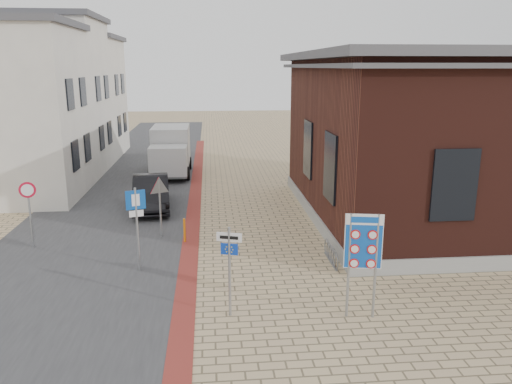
{
  "coord_description": "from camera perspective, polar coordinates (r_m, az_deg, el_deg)",
  "views": [
    {
      "loc": [
        -1.23,
        -12.82,
        6.23
      ],
      "look_at": [
        0.26,
        3.07,
        2.2
      ],
      "focal_mm": 35.0,
      "sensor_mm": 36.0,
      "label": 1
    }
  ],
  "objects": [
    {
      "name": "speed_sign",
      "position": [
        19.0,
        -24.51,
        -1.25
      ],
      "size": [
        0.56,
        0.13,
        2.38
      ],
      "rotation": [
        0.0,
        0.0,
        0.18
      ],
      "color": "gray",
      "rests_on": "ground"
    },
    {
      "name": "bike_rack",
      "position": [
        16.63,
        8.57,
        -7.03
      ],
      "size": [
        0.08,
        1.8,
        0.6
      ],
      "color": "slate",
      "rests_on": "ground"
    },
    {
      "name": "brick_building",
      "position": [
        22.47,
        21.88,
        6.14
      ],
      "size": [
        13.0,
        13.0,
        6.8
      ],
      "color": "gray",
      "rests_on": "ground"
    },
    {
      "name": "bollard",
      "position": [
        18.31,
        -8.17,
        -4.38
      ],
      "size": [
        0.09,
        0.09,
        0.9
      ],
      "primitive_type": "cylinder",
      "rotation": [
        0.0,
        0.0,
        -0.15
      ],
      "color": "orange",
      "rests_on": "ground"
    },
    {
      "name": "sedan",
      "position": [
        22.87,
        -11.9,
        -0.05
      ],
      "size": [
        1.98,
        4.58,
        1.46
      ],
      "primitive_type": "imported",
      "rotation": [
        0.0,
        0.0,
        0.1
      ],
      "color": "black",
      "rests_on": "ground"
    },
    {
      "name": "curb_strip",
      "position": [
        23.67,
        -7.04,
        -1.17
      ],
      "size": [
        0.6,
        40.0,
        0.02
      ],
      "primitive_type": "cube",
      "color": "maroon",
      "rests_on": "ground"
    },
    {
      "name": "yield_sign",
      "position": [
        18.69,
        -10.97,
        -0.08
      ],
      "size": [
        0.76,
        0.38,
        2.26
      ],
      "rotation": [
        0.0,
        0.0,
        0.41
      ],
      "color": "gray",
      "rests_on": "ground"
    },
    {
      "name": "parking_sign",
      "position": [
        15.62,
        -13.51,
        -2.53
      ],
      "size": [
        0.58,
        0.21,
        2.69
      ],
      "rotation": [
        0.0,
        0.0,
        0.29
      ],
      "color": "gray",
      "rests_on": "ground"
    },
    {
      "name": "townhouse_far",
      "position": [
        38.15,
        -20.53,
        10.19
      ],
      "size": [
        7.4,
        6.4,
        8.3
      ],
      "color": "white",
      "rests_on": "ground"
    },
    {
      "name": "road_strip",
      "position": [
        28.83,
        -13.76,
        1.3
      ],
      "size": [
        7.0,
        60.0,
        0.02
      ],
      "primitive_type": "cube",
      "color": "#38383A",
      "rests_on": "ground"
    },
    {
      "name": "box_truck",
      "position": [
        29.82,
        -9.74,
        4.7
      ],
      "size": [
        2.3,
        5.29,
        2.76
      ],
      "rotation": [
        0.0,
        0.0,
        0.01
      ],
      "color": "slate",
      "rests_on": "ground"
    },
    {
      "name": "townhouse_near",
      "position": [
        26.75,
        -27.05,
        8.22
      ],
      "size": [
        7.4,
        6.4,
        8.3
      ],
      "color": "white",
      "rests_on": "ground"
    },
    {
      "name": "ground",
      "position": [
        14.31,
        0.11,
        -11.64
      ],
      "size": [
        120.0,
        120.0,
        0.0
      ],
      "primitive_type": "plane",
      "color": "tan",
      "rests_on": "ground"
    },
    {
      "name": "townhouse_mid",
      "position": [
        32.38,
        -23.29,
        10.1
      ],
      "size": [
        7.4,
        6.4,
        9.1
      ],
      "color": "white",
      "rests_on": "ground"
    },
    {
      "name": "border_sign",
      "position": [
        12.66,
        12.17,
        -5.83
      ],
      "size": [
        0.93,
        0.22,
        2.75
      ],
      "rotation": [
        0.0,
        0.0,
        -0.18
      ],
      "color": "gray",
      "rests_on": "ground"
    },
    {
      "name": "essen_sign",
      "position": [
        12.6,
        -3.05,
        -7.56
      ],
      "size": [
        0.63,
        0.23,
        2.38
      ],
      "rotation": [
        0.0,
        0.0,
        -0.3
      ],
      "color": "gray",
      "rests_on": "ground"
    }
  ]
}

